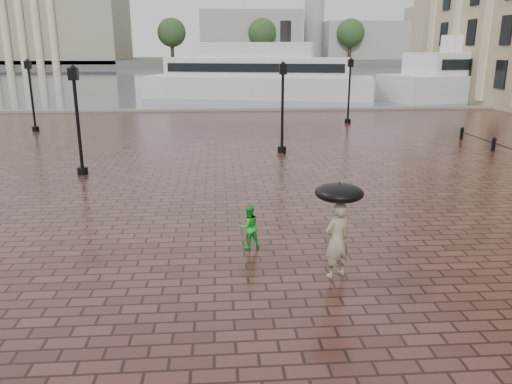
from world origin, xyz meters
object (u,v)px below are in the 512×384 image
(street_lamps, at_px, (195,100))
(ferry_near, at_px, (258,76))
(adult_pedestrian, at_px, (337,240))
(ferry_far, at_px, (504,73))
(child_pedestrian, at_px, (249,227))

(street_lamps, bearing_deg, ferry_near, 77.65)
(adult_pedestrian, distance_m, ferry_far, 49.83)
(ferry_far, bearing_deg, child_pedestrian, -140.84)
(child_pedestrian, relative_size, ferry_far, 0.04)
(adult_pedestrian, xyz_separation_m, ferry_near, (1.67, 43.59, 1.47))
(adult_pedestrian, xyz_separation_m, child_pedestrian, (-1.92, 1.86, -0.30))
(adult_pedestrian, relative_size, ferry_far, 0.06)
(street_lamps, height_order, adult_pedestrian, street_lamps)
(child_pedestrian, bearing_deg, street_lamps, -105.58)
(adult_pedestrian, bearing_deg, child_pedestrian, -68.63)
(child_pedestrian, bearing_deg, ferry_far, -149.45)
(street_lamps, bearing_deg, adult_pedestrian, -77.67)
(child_pedestrian, xyz_separation_m, ferry_near, (3.59, 41.73, 1.77))
(adult_pedestrian, height_order, ferry_far, ferry_far)
(child_pedestrian, relative_size, ferry_near, 0.05)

